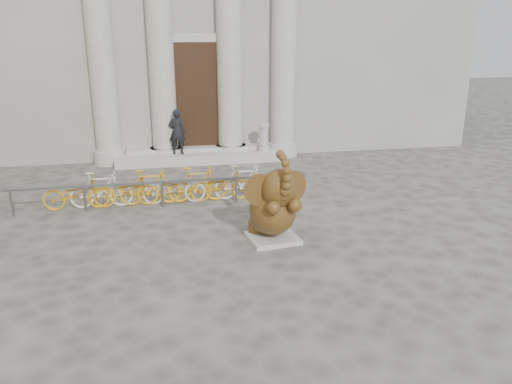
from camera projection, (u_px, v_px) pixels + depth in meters
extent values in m
plane|color=#474442|center=(244.00, 280.00, 9.50)|extent=(80.00, 80.00, 0.00)
cube|color=black|center=(197.00, 97.00, 18.07)|extent=(2.40, 0.16, 4.00)
cylinder|color=#A8A59E|center=(100.00, 49.00, 16.85)|extent=(0.90, 0.90, 8.00)
cylinder|color=#A8A59E|center=(160.00, 48.00, 17.22)|extent=(0.90, 0.90, 8.00)
cylinder|color=#A8A59E|center=(229.00, 48.00, 17.67)|extent=(0.90, 0.90, 8.00)
cylinder|color=#A8A59E|center=(284.00, 48.00, 18.04)|extent=(0.90, 0.90, 8.00)
cube|color=#A8A59E|center=(200.00, 157.00, 18.23)|extent=(6.00, 1.20, 0.36)
cube|color=#A8A59E|center=(273.00, 238.00, 11.33)|extent=(1.20, 1.10, 0.11)
ellipsoid|color=black|center=(269.00, 219.00, 11.43)|extent=(1.01, 0.97, 0.69)
ellipsoid|color=black|center=(273.00, 209.00, 11.14)|extent=(1.20, 1.42, 1.12)
cylinder|color=black|center=(255.00, 226.00, 11.52)|extent=(0.36, 0.36, 0.28)
cylinder|color=black|center=(279.00, 223.00, 11.70)|extent=(0.36, 0.36, 0.28)
cylinder|color=black|center=(269.00, 208.00, 10.61)|extent=(0.34, 0.67, 0.43)
cylinder|color=black|center=(290.00, 205.00, 10.76)|extent=(0.34, 0.67, 0.43)
ellipsoid|color=black|center=(279.00, 188.00, 10.61)|extent=(0.82, 0.78, 0.87)
cylinder|color=black|center=(261.00, 190.00, 10.62)|extent=(0.73, 0.19, 0.74)
cylinder|color=black|center=(293.00, 187.00, 10.85)|extent=(0.69, 0.36, 0.74)
cone|color=beige|center=(277.00, 200.00, 10.42)|extent=(0.16, 0.26, 0.12)
cone|color=beige|center=(289.00, 199.00, 10.50)|extent=(0.11, 0.26, 0.12)
cube|color=slate|center=(162.00, 182.00, 13.32)|extent=(8.00, 0.06, 0.06)
cylinder|color=slate|center=(12.00, 203.00, 12.72)|extent=(0.06, 0.06, 0.70)
cylinder|color=slate|center=(85.00, 199.00, 13.05)|extent=(0.06, 0.06, 0.70)
cylinder|color=slate|center=(163.00, 194.00, 13.43)|extent=(0.06, 0.06, 0.70)
cylinder|color=slate|center=(236.00, 190.00, 13.80)|extent=(0.06, 0.06, 0.70)
cylinder|color=slate|center=(299.00, 186.00, 14.13)|extent=(0.06, 0.06, 0.70)
imported|color=orange|center=(76.00, 191.00, 13.20)|extent=(1.70, 0.50, 1.00)
imported|color=beige|center=(101.00, 190.00, 13.31)|extent=(1.66, 0.47, 1.00)
imported|color=orange|center=(126.00, 189.00, 13.43)|extent=(1.70, 0.50, 1.00)
imported|color=orange|center=(150.00, 187.00, 13.55)|extent=(1.66, 0.47, 1.00)
imported|color=beige|center=(174.00, 186.00, 13.67)|extent=(1.70, 0.50, 1.00)
imported|color=orange|center=(197.00, 184.00, 13.79)|extent=(1.66, 0.47, 1.00)
imported|color=orange|center=(221.00, 183.00, 13.91)|extent=(1.70, 0.50, 1.00)
imported|color=beige|center=(243.00, 182.00, 14.03)|extent=(1.66, 0.47, 1.00)
imported|color=black|center=(177.00, 132.00, 17.63)|extent=(0.64, 0.48, 1.61)
cylinder|color=#A8A59E|center=(263.00, 149.00, 18.31)|extent=(0.41, 0.41, 0.12)
cylinder|color=#A8A59E|center=(263.00, 139.00, 18.19)|extent=(0.29, 0.29, 0.93)
cylinder|color=#A8A59E|center=(264.00, 125.00, 18.04)|extent=(0.41, 0.41, 0.10)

